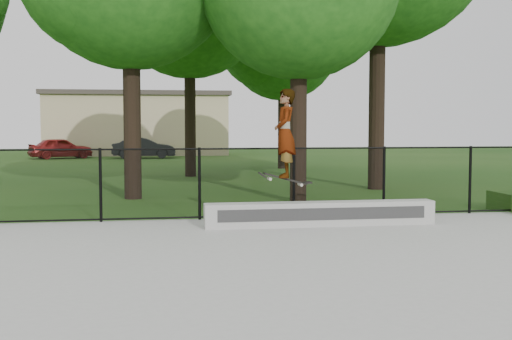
% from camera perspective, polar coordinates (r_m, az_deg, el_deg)
% --- Properties ---
extents(ground, '(100.00, 100.00, 0.00)m').
position_cam_1_polar(ground, '(7.66, -1.83, -11.26)').
color(ground, '#215116').
rests_on(ground, ground).
extents(concrete_slab, '(14.00, 12.00, 0.06)m').
position_cam_1_polar(concrete_slab, '(7.66, -1.83, -11.04)').
color(concrete_slab, '#9D9C97').
rests_on(concrete_slab, ground).
extents(grind_ledge, '(4.54, 0.40, 0.47)m').
position_cam_1_polar(grind_ledge, '(12.57, 5.78, -3.90)').
color(grind_ledge, '#B1B1AC').
rests_on(grind_ledge, concrete_slab).
extents(car_a, '(4.00, 2.79, 1.27)m').
position_cam_1_polar(car_a, '(40.63, -16.97, 1.88)').
color(car_a, maroon).
rests_on(car_a, ground).
extents(car_b, '(3.47, 1.37, 1.25)m').
position_cam_1_polar(car_b, '(39.77, -9.93, 1.94)').
color(car_b, black).
rests_on(car_b, ground).
extents(car_c, '(3.50, 2.05, 1.04)m').
position_cam_1_polar(car_c, '(43.26, -9.16, 1.97)').
color(car_c, '#ACA9C0').
rests_on(car_c, ground).
extents(skater_airborne, '(0.82, 0.66, 1.87)m').
position_cam_1_polar(skater_airborne, '(12.13, 2.60, 3.12)').
color(skater_airborne, black).
rests_on(skater_airborne, ground).
extents(chainlink_fence, '(16.06, 0.06, 1.50)m').
position_cam_1_polar(chainlink_fence, '(13.32, -5.05, -1.21)').
color(chainlink_fence, black).
rests_on(chainlink_fence, concrete_slab).
extents(distant_building, '(12.40, 6.40, 4.30)m').
position_cam_1_polar(distant_building, '(45.35, -10.46, 4.12)').
color(distant_building, tan).
rests_on(distant_building, ground).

